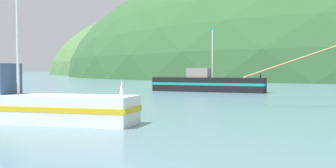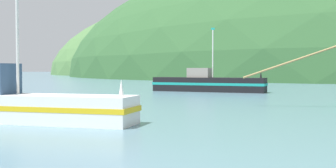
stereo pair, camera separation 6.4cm
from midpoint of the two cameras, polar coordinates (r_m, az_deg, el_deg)
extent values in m
ellipsoid|color=#47703D|center=(188.09, 17.68, 1.26)|extent=(215.66, 172.52, 72.92)
ellipsoid|color=#2D562D|center=(247.95, 14.23, 1.46)|extent=(210.74, 168.59, 50.51)
cylinder|color=#997F4C|center=(26.06, 16.58, 3.07)|extent=(6.05, 0.37, 2.21)
cube|color=black|center=(42.42, 5.27, -0.08)|extent=(11.46, 3.72, 1.41)
cube|color=teal|center=(42.42, 5.27, 0.01)|extent=(11.58, 3.75, 0.25)
cone|color=black|center=(41.09, 12.21, 1.28)|extent=(0.23, 0.23, 0.70)
cube|color=gray|center=(42.69, 4.10, 1.52)|extent=(2.41, 1.70, 0.95)
cylinder|color=silver|center=(42.27, 5.91, 4.04)|extent=(0.12, 0.12, 4.68)
cube|color=teal|center=(42.43, 5.92, 7.36)|extent=(0.36, 0.09, 0.20)
cube|color=white|center=(19.65, -20.46, -3.01)|extent=(11.34, 2.48, 1.19)
cube|color=gold|center=(19.64, -20.47, -2.84)|extent=(11.46, 2.51, 0.21)
cone|color=white|center=(17.04, -6.31, -0.47)|extent=(0.21, 0.21, 0.70)
cylinder|color=silver|center=(19.38, -19.57, 6.08)|extent=(0.12, 0.12, 4.99)
camera|label=1|loc=(0.03, -90.07, 0.00)|focal=45.56mm
camera|label=2|loc=(0.03, 89.93, 0.00)|focal=45.56mm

